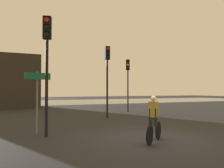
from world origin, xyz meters
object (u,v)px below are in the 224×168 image
Objects in this scene: traffic_light_far_right at (128,75)px; traffic_light_near_left at (47,53)px; traffic_light_center at (107,68)px; direction_sign_post at (37,93)px; cyclist at (154,119)px.

traffic_light_near_left is at bearing 71.00° from traffic_light_far_right.
traffic_light_center reaches higher than traffic_light_far_right.
traffic_light_near_left is at bearing 45.32° from traffic_light_center.
direction_sign_post is at bearing -52.63° from traffic_light_near_left.
cyclist is at bearing 160.00° from traffic_light_near_left.
direction_sign_post is (-4.74, -3.94, -1.62)m from traffic_light_center.
traffic_light_center is 6.47m from traffic_light_near_left.
traffic_light_near_left is 2.93× the size of cyclist.
cyclist is at bearing 79.83° from traffic_light_center.
traffic_light_near_left reaches higher than direction_sign_post.
traffic_light_far_right is 1.72× the size of direction_sign_post.
traffic_light_center is 1.84× the size of direction_sign_post.
traffic_light_center is 6.37m from direction_sign_post.
direction_sign_post is at bearing 38.60° from traffic_light_center.
cyclist is (-1.13, -7.14, -2.49)m from traffic_light_center.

